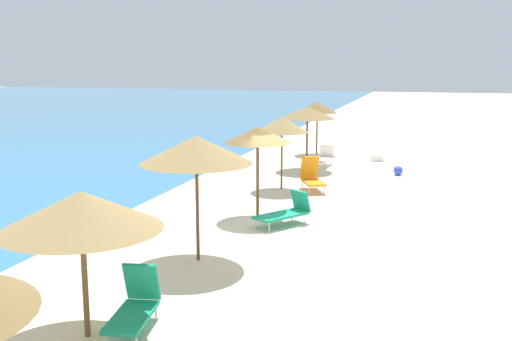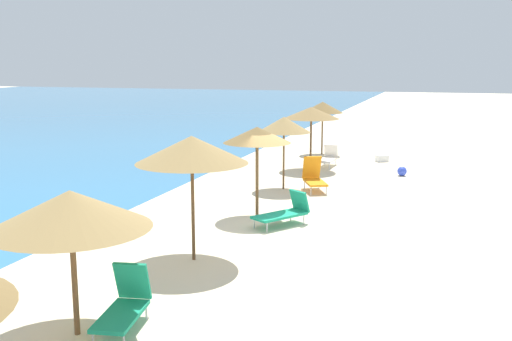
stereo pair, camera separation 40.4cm
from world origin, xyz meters
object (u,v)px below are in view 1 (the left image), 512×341
beach_umbrella_5 (307,113)px  lounge_chair_2 (324,158)px  beach_umbrella_2 (196,150)px  lounge_chair_0 (286,212)px  lounge_chair_4 (312,177)px  beach_umbrella_1 (81,211)px  beach_umbrella_6 (317,107)px  beach_umbrella_3 (258,135)px  beach_ball (398,171)px  lounge_chair_3 (135,305)px  cooler_box (377,158)px  beach_umbrella_4 (282,125)px

beach_umbrella_5 → lounge_chair_2: (1.08, -0.55, -2.06)m
beach_umbrella_2 → lounge_chair_0: beach_umbrella_2 is taller
beach_umbrella_2 → lounge_chair_4: (8.35, -1.05, -2.10)m
beach_umbrella_1 → lounge_chair_4: bearing=-6.3°
beach_umbrella_6 → beach_umbrella_3: bearing=-177.2°
beach_umbrella_3 → beach_ball: bearing=-24.5°
lounge_chair_4 → beach_umbrella_6: bearing=-105.6°
beach_umbrella_5 → lounge_chair_3: (-16.19, -0.31, -2.01)m
beach_umbrella_1 → lounge_chair_3: 1.93m
beach_umbrella_6 → lounge_chair_0: beach_umbrella_6 is taller
lounge_chair_2 → beach_umbrella_6: bearing=-71.6°
lounge_chair_2 → cooler_box: lounge_chair_2 is taller
beach_umbrella_1 → lounge_chair_4: 12.72m
beach_umbrella_4 → beach_ball: beach_umbrella_4 is taller
beach_umbrella_6 → cooler_box: (-1.37, -3.12, -2.20)m
lounge_chair_0 → beach_umbrella_5: bearing=-47.8°
beach_umbrella_2 → lounge_chair_2: bearing=-2.4°
beach_ball → beach_umbrella_5: bearing=85.9°
beach_umbrella_3 → beach_umbrella_6: bearing=2.8°
beach_umbrella_1 → beach_umbrella_3: (8.38, -0.55, 0.28)m
lounge_chair_4 → lounge_chair_2: bearing=-109.8°
beach_umbrella_4 → lounge_chair_0: beach_umbrella_4 is taller
beach_umbrella_3 → beach_ball: size_ratio=7.06×
beach_umbrella_3 → lounge_chair_0: 2.39m
beach_umbrella_3 → beach_umbrella_4: bearing=3.9°
lounge_chair_0 → lounge_chair_4: lounge_chair_4 is taller
beach_umbrella_1 → beach_umbrella_3: bearing=-3.7°
beach_umbrella_3 → lounge_chair_3: size_ratio=1.74×
beach_ball → cooler_box: beach_ball is taller
beach_umbrella_2 → cooler_box: 15.98m
beach_umbrella_1 → cooler_box: beach_umbrella_1 is taller
beach_umbrella_2 → beach_ball: (12.22, -3.88, -2.41)m
beach_umbrella_4 → lounge_chair_4: (0.09, -1.11, -1.85)m
lounge_chair_0 → lounge_chair_4: size_ratio=1.13×
beach_umbrella_1 → beach_umbrella_3: beach_umbrella_3 is taller
lounge_chair_2 → lounge_chair_4: size_ratio=1.04×
beach_umbrella_1 → lounge_chair_2: bearing=-2.9°
beach_umbrella_1 → beach_umbrella_2: 4.22m
beach_umbrella_1 → beach_ball: (16.40, -4.20, -1.99)m
beach_ball → beach_umbrella_6: bearing=42.2°
beach_umbrella_2 → lounge_chair_4: 8.68m
beach_umbrella_3 → beach_umbrella_4: (4.07, 0.28, -0.10)m
beach_umbrella_6 → lounge_chair_2: bearing=-164.1°
beach_umbrella_3 → beach_umbrella_6: 12.74m
lounge_chair_2 → beach_umbrella_3: bearing=90.5°
beach_umbrella_5 → beach_umbrella_6: beach_umbrella_5 is taller
beach_umbrella_4 → lounge_chair_4: beach_umbrella_4 is taller
beach_umbrella_5 → cooler_box: 4.69m
beach_umbrella_3 → lounge_chair_3: bearing=-179.3°
beach_umbrella_3 → cooler_box: size_ratio=5.07×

